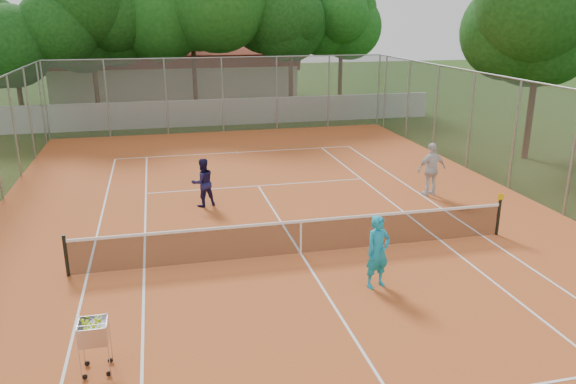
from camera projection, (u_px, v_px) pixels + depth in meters
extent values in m
plane|color=#1C350E|center=(301.00, 254.00, 15.17)|extent=(120.00, 120.00, 0.00)
cube|color=#BA5524|center=(301.00, 254.00, 15.17)|extent=(18.00, 34.00, 0.02)
cube|color=white|center=(301.00, 253.00, 15.17)|extent=(10.98, 23.78, 0.01)
cube|color=black|center=(301.00, 237.00, 15.02)|extent=(11.88, 0.10, 0.98)
cube|color=slate|center=(301.00, 183.00, 14.57)|extent=(18.00, 34.00, 4.00)
cube|color=silver|center=(219.00, 112.00, 32.57)|extent=(26.00, 0.30, 1.50)
cube|color=beige|center=(175.00, 71.00, 40.97)|extent=(16.40, 9.00, 4.40)
cube|color=#0D350E|center=(211.00, 35.00, 34.07)|extent=(29.00, 19.00, 10.00)
imported|color=#1699BF|center=(378.00, 252.00, 13.08)|extent=(0.73, 0.58, 1.77)
imported|color=#1A1746|center=(203.00, 182.00, 18.68)|extent=(0.95, 0.83, 1.64)
imported|color=silver|center=(432.00, 169.00, 19.77)|extent=(1.16, 0.58, 1.90)
cube|color=#B7B8BE|center=(95.00, 345.00, 10.00)|extent=(0.62, 0.62, 1.10)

